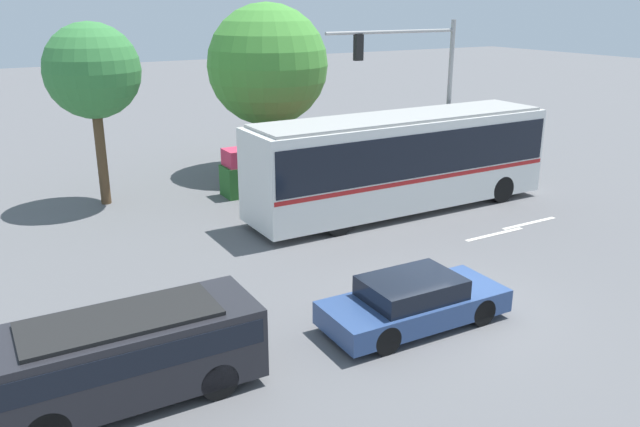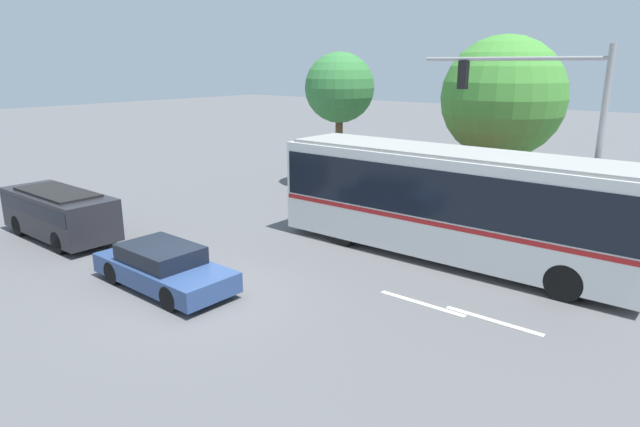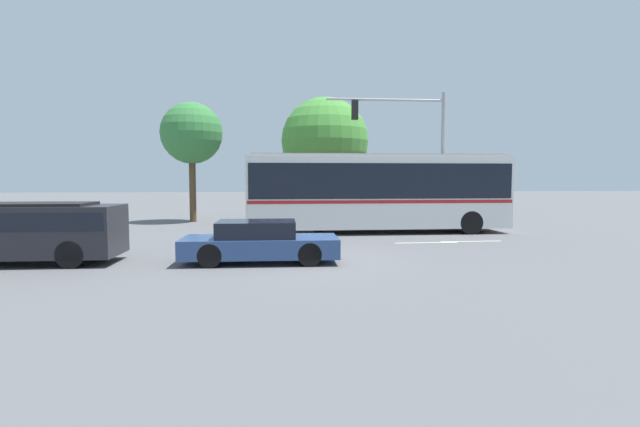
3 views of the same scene
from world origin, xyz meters
name	(u,v)px [view 1 (image 1 of 3)]	position (x,y,z in m)	size (l,w,h in m)	color
ground_plane	(442,309)	(0.00, 0.00, 0.00)	(140.00, 140.00, 0.00)	#5B5B5E
city_bus	(402,157)	(3.82, 6.86, 1.94)	(11.37, 2.59, 3.42)	silver
sedan_foreground	(414,302)	(-1.13, -0.27, 0.57)	(4.43, 1.85, 1.19)	navy
suv_left_lane	(124,351)	(-7.61, 0.09, 1.00)	(5.04, 1.93, 1.72)	#232328
traffic_light_pole	(422,80)	(6.03, 8.68, 4.31)	(5.74, 0.24, 6.49)	gray
flowering_hedge	(335,160)	(3.87, 11.41, 0.90)	(9.83, 1.07, 1.83)	#286028
street_tree_left	(92,72)	(-5.14, 12.96, 4.81)	(3.34, 3.34, 6.52)	brown
street_tree_centre	(268,65)	(2.32, 14.41, 4.57)	(5.11, 5.11, 7.14)	brown
lane_stripe_near	(495,234)	(4.92, 3.23, 0.01)	(2.40, 0.16, 0.01)	silver
lane_stripe_mid	(529,223)	(6.73, 3.44, 0.01)	(2.40, 0.16, 0.01)	silver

